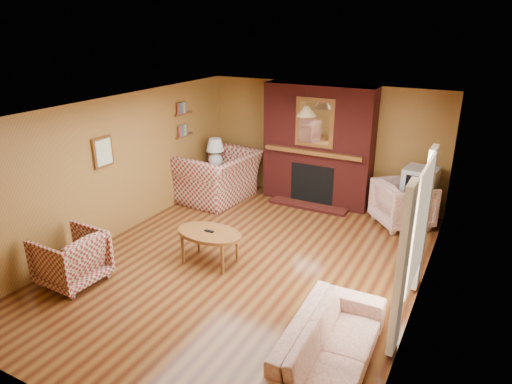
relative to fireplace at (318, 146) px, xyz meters
The scene contains 20 objects.
floor 3.21m from the fireplace, 90.00° to the right, with size 6.50×6.50×0.00m, color #3F1B0D.
ceiling 3.22m from the fireplace, 90.00° to the right, with size 6.50×6.50×0.00m, color silver.
wall_back 0.27m from the fireplace, 90.00° to the left, with size 6.50×6.50×0.00m, color olive.
wall_front 6.23m from the fireplace, 90.00° to the right, with size 6.50×6.50×0.00m, color olive.
wall_left 3.89m from the fireplace, 129.95° to the right, with size 6.50×6.50×0.00m, color olive.
wall_right 3.89m from the fireplace, 50.05° to the right, with size 6.50×6.50×0.00m, color olive.
fireplace is the anchor object (origin of this frame).
window_right 4.02m from the fireplace, 52.40° to the right, with size 0.10×1.85×2.00m.
bookshelf 2.72m from the fireplace, 156.05° to the right, with size 0.09×0.55×0.71m.
botanical_print 4.12m from the fireplace, 126.90° to the right, with size 0.05×0.40×0.50m.
pendant_light 1.07m from the fireplace, 90.00° to the right, with size 0.36×0.36×0.48m.
plaid_loveseat 2.14m from the fireplace, 155.40° to the right, with size 1.55×1.35×1.01m, color maroon.
plaid_armchair 5.05m from the fireplace, 113.01° to the right, with size 0.82×0.84×0.76m, color maroon.
floral_sofa 5.05m from the fireplace, 67.53° to the right, with size 2.06×0.80×0.60m, color beige.
floral_armchair 2.02m from the fireplace, 11.46° to the right, with size 0.90×0.92×0.84m, color beige.
coffee_table 3.31m from the fireplace, 99.32° to the right, with size 1.07×0.67×0.54m.
side_table 2.34m from the fireplace, 165.71° to the right, with size 0.44×0.44×0.58m, color brown.
table_lamp 2.18m from the fireplace, 165.71° to the right, with size 0.38×0.38×0.63m.
tv_stand 2.25m from the fireplace, ahead, with size 0.51×0.47×0.56m, color black.
crt_tv 2.09m from the fireplace, ahead, with size 0.61×0.61×0.52m.
Camera 1 is at (3.05, -5.44, 3.55)m, focal length 32.00 mm.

